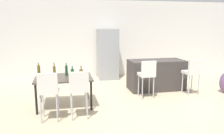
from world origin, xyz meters
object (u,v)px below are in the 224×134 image
(bar_chair_left, at_px, (147,73))
(bar_chair_middle, at_px, (193,71))
(wine_bottle_left, at_px, (39,70))
(wine_bottle_corner, at_px, (72,74))
(refrigerator, at_px, (108,54))
(wine_glass_middle, at_px, (82,69))
(kitchen_island, at_px, (156,75))
(dining_chair_far, at_px, (79,87))
(wine_bottle_far, at_px, (54,71))
(wine_bottle_near, at_px, (81,74))
(wine_bottle_end, at_px, (66,71))
(dining_chair_near, at_px, (49,89))
(dining_table, at_px, (64,79))

(bar_chair_left, bearing_deg, bar_chair_middle, 0.01)
(wine_bottle_left, relative_size, wine_bottle_corner, 1.00)
(wine_bottle_corner, height_order, refrigerator, refrigerator)
(wine_bottle_left, xyz_separation_m, wine_glass_middle, (1.07, 0.04, -0.01))
(kitchen_island, height_order, dining_chair_far, dining_chair_far)
(kitchen_island, height_order, bar_chair_left, bar_chair_left)
(kitchen_island, bearing_deg, bar_chair_left, -127.44)
(wine_bottle_far, relative_size, refrigerator, 0.19)
(bar_chair_left, height_order, wine_bottle_left, wine_bottle_left)
(kitchen_island, bearing_deg, wine_bottle_corner, -154.23)
(wine_bottle_near, xyz_separation_m, refrigerator, (1.21, 3.04, 0.05))
(wine_bottle_corner, bearing_deg, refrigerator, 64.84)
(wine_bottle_near, bearing_deg, wine_bottle_end, 124.42)
(kitchen_island, distance_m, wine_bottle_near, 2.77)
(kitchen_island, distance_m, dining_chair_near, 3.60)
(bar_chair_left, relative_size, wine_bottle_left, 3.29)
(wine_glass_middle, bearing_deg, wine_bottle_left, -177.98)
(bar_chair_middle, xyz_separation_m, dining_chair_near, (-3.88, -1.00, 0.00))
(refrigerator, bearing_deg, wine_bottle_far, -125.16)
(bar_chair_left, bearing_deg, wine_bottle_far, -178.29)
(bar_chair_middle, distance_m, wine_glass_middle, 3.12)
(wine_bottle_corner, bearing_deg, bar_chair_middle, 8.07)
(dining_table, relative_size, wine_bottle_far, 3.87)
(wine_bottle_left, relative_size, wine_glass_middle, 1.83)
(dining_table, distance_m, wine_bottle_corner, 0.43)
(wine_bottle_near, bearing_deg, refrigerator, 68.31)
(bar_chair_left, relative_size, wine_bottle_corner, 3.30)
(bar_chair_left, bearing_deg, refrigerator, 103.40)
(bar_chair_left, bearing_deg, wine_glass_middle, 174.31)
(wine_bottle_far, xyz_separation_m, wine_glass_middle, (0.68, 0.25, -0.01))
(bar_chair_left, distance_m, wine_bottle_far, 2.44)
(refrigerator, bearing_deg, wine_bottle_end, -120.93)
(wine_bottle_end, relative_size, wine_bottle_left, 1.01)
(bar_chair_middle, bearing_deg, bar_chair_left, -179.99)
(kitchen_island, xyz_separation_m, wine_bottle_left, (-3.41, -0.64, 0.41))
(dining_chair_far, bearing_deg, bar_chair_left, 27.72)
(bar_chair_middle, distance_m, wine_bottle_near, 3.22)
(bar_chair_middle, distance_m, refrigerator, 3.20)
(kitchen_island, distance_m, wine_bottle_far, 3.17)
(dining_table, height_order, dining_chair_far, dining_chair_far)
(bar_chair_left, relative_size, dining_chair_near, 1.00)
(dining_table, distance_m, wine_bottle_near, 0.58)
(wine_bottle_end, bearing_deg, refrigerator, 59.07)
(wine_glass_middle, bearing_deg, wine_bottle_corner, -111.84)
(wine_bottle_corner, xyz_separation_m, wine_glass_middle, (0.26, 0.65, -0.01))
(wine_bottle_end, relative_size, wine_bottle_far, 0.92)
(dining_chair_far, distance_m, wine_bottle_left, 1.47)
(wine_bottle_near, relative_size, refrigerator, 0.18)
(dining_chair_near, bearing_deg, refrigerator, 61.42)
(dining_table, distance_m, wine_glass_middle, 0.60)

